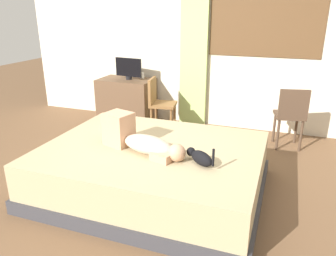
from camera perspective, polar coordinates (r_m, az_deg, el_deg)
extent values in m
plane|color=brown|center=(3.55, -4.19, -11.44)|extent=(16.00, 16.00, 0.00)
cube|color=beige|center=(5.43, 6.62, 15.63)|extent=(6.40, 0.12, 2.90)
cube|color=brown|center=(5.22, 16.50, 17.38)|extent=(1.62, 0.02, 1.04)
cube|color=white|center=(5.22, 16.50, 17.38)|extent=(1.54, 0.02, 0.96)
cube|color=#38383D|center=(3.60, -2.62, -9.64)|extent=(2.26, 1.78, 0.14)
cube|color=tan|center=(3.48, -2.68, -6.02)|extent=(2.20, 1.73, 0.37)
ellipsoid|color=#CCB299|center=(3.25, -3.50, -2.86)|extent=(0.61, 0.40, 0.17)
sphere|color=tan|center=(3.06, 1.51, -4.28)|extent=(0.17, 0.17, 0.17)
cube|color=tan|center=(3.45, -8.49, -0.13)|extent=(0.31, 0.30, 0.34)
cube|color=tan|center=(3.14, -0.33, -4.52)|extent=(0.27, 0.32, 0.08)
ellipsoid|color=black|center=(3.01, 5.82, -5.23)|extent=(0.28, 0.24, 0.13)
sphere|color=black|center=(3.12, 3.97, -4.09)|extent=(0.08, 0.08, 0.08)
cylinder|color=black|center=(2.88, 7.81, -5.08)|extent=(0.03, 0.03, 0.16)
cube|color=brown|center=(5.67, -7.10, 4.70)|extent=(0.90, 0.56, 0.74)
cylinder|color=black|center=(5.56, -6.77, 8.58)|extent=(0.10, 0.10, 0.05)
cube|color=black|center=(5.53, -6.84, 10.36)|extent=(0.48, 0.09, 0.30)
cylinder|color=white|center=(5.61, -4.54, 8.99)|extent=(0.08, 0.08, 0.09)
cylinder|color=brown|center=(5.26, 1.13, 1.93)|extent=(0.04, 0.04, 0.44)
cylinder|color=brown|center=(4.98, 0.54, 0.86)|extent=(0.04, 0.04, 0.44)
cylinder|color=brown|center=(5.32, -2.10, 2.11)|extent=(0.04, 0.04, 0.44)
cylinder|color=brown|center=(5.04, -2.86, 1.07)|extent=(0.04, 0.04, 0.44)
cube|color=brown|center=(5.07, -0.84, 4.08)|extent=(0.44, 0.44, 0.04)
cube|color=brown|center=(5.06, -2.75, 6.47)|extent=(0.10, 0.38, 0.38)
cylinder|color=#4C3828|center=(5.04, 17.85, 0.10)|extent=(0.04, 0.04, 0.44)
cylinder|color=#4C3828|center=(5.10, 21.20, -0.06)|extent=(0.04, 0.04, 0.44)
cylinder|color=#4C3828|center=(4.75, 18.41, -1.13)|extent=(0.04, 0.04, 0.44)
cylinder|color=#4C3828|center=(4.82, 21.95, -1.29)|extent=(0.04, 0.04, 0.44)
cube|color=#4C3828|center=(4.85, 20.18, 2.08)|extent=(0.45, 0.45, 0.04)
cube|color=#4C3828|center=(4.64, 20.89, 3.91)|extent=(0.38, 0.12, 0.38)
cube|color=#ADCC75|center=(5.37, 4.51, 14.24)|extent=(0.44, 0.06, 2.64)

